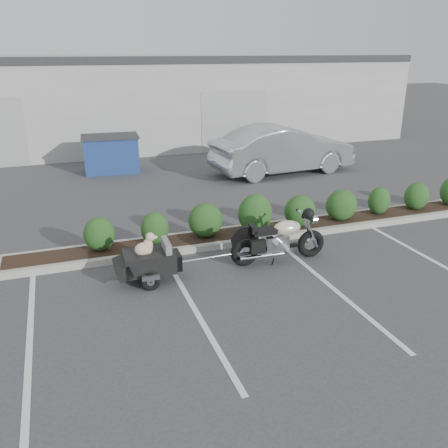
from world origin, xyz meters
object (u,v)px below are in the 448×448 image
object	(u,v)px
motorcycle	(279,240)
pet_trailer	(148,261)
dumpster	(111,153)
sedan	(283,150)

from	to	relation	value
motorcycle	pet_trailer	xyz separation A→B (m)	(-2.78, 0.02, -0.06)
dumpster	motorcycle	bearing A→B (deg)	-71.67
pet_trailer	dumpster	world-z (taller)	dumpster
motorcycle	sedan	world-z (taller)	sedan
pet_trailer	dumpster	size ratio (longest dim) A/B	0.81
sedan	motorcycle	bearing A→B (deg)	148.24
pet_trailer	sedan	world-z (taller)	sedan
dumpster	sedan	bearing A→B (deg)	-17.30
motorcycle	pet_trailer	distance (m)	2.78
motorcycle	sedan	xyz separation A→B (m)	(3.50, 6.95, 0.37)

